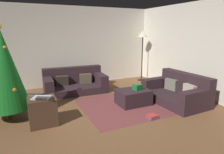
# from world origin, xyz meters

# --- Properties ---
(ground_plane) EXTENTS (6.40, 6.40, 0.00)m
(ground_plane) POSITION_xyz_m (0.00, 0.00, 0.00)
(ground_plane) COLOR brown
(rear_partition) EXTENTS (6.40, 0.12, 2.60)m
(rear_partition) POSITION_xyz_m (0.00, 3.14, 1.30)
(rear_partition) COLOR silver
(rear_partition) RESTS_ON ground_plane
(corner_partition) EXTENTS (0.12, 6.40, 2.60)m
(corner_partition) POSITION_xyz_m (3.14, 0.00, 1.30)
(corner_partition) COLOR silver
(corner_partition) RESTS_ON ground_plane
(couch_left) EXTENTS (1.84, 1.01, 0.72)m
(couch_left) POSITION_xyz_m (0.06, 2.26, 0.27)
(couch_left) COLOR #2D1E23
(couch_left) RESTS_ON ground_plane
(couch_right) EXTENTS (1.05, 1.62, 0.74)m
(couch_right) POSITION_xyz_m (2.26, 0.22, 0.27)
(couch_right) COLOR #2D1E23
(couch_right) RESTS_ON ground_plane
(ottoman) EXTENTS (0.79, 0.59, 0.37)m
(ottoman) POSITION_xyz_m (1.12, 0.57, 0.19)
(ottoman) COLOR #2D1E23
(ottoman) RESTS_ON ground_plane
(gift_box) EXTENTS (0.24, 0.20, 0.14)m
(gift_box) POSITION_xyz_m (1.22, 0.54, 0.44)
(gift_box) COLOR #19662D
(gift_box) RESTS_ON ottoman
(tv_remote) EXTENTS (0.11, 0.17, 0.02)m
(tv_remote) POSITION_xyz_m (1.28, 0.67, 0.39)
(tv_remote) COLOR black
(tv_remote) RESTS_ON ottoman
(christmas_tree) EXTENTS (0.87, 0.87, 1.96)m
(christmas_tree) POSITION_xyz_m (-1.68, 0.95, 1.06)
(christmas_tree) COLOR brown
(christmas_tree) RESTS_ON ground_plane
(side_table) EXTENTS (0.52, 0.44, 0.55)m
(side_table) POSITION_xyz_m (-1.08, 0.37, 0.28)
(side_table) COLOR #4C3323
(side_table) RESTS_ON ground_plane
(laptop) EXTENTS (0.49, 0.52, 0.18)m
(laptop) POSITION_xyz_m (-1.11, 0.32, 0.61)
(laptop) COLOR silver
(laptop) RESTS_ON side_table
(book_stack) EXTENTS (0.26, 0.20, 0.08)m
(book_stack) POSITION_xyz_m (1.06, -0.33, 0.04)
(book_stack) COLOR #2D5193
(book_stack) RESTS_ON ground_plane
(corner_lamp) EXTENTS (0.36, 0.36, 1.83)m
(corner_lamp) POSITION_xyz_m (2.68, 2.55, 1.56)
(corner_lamp) COLOR black
(corner_lamp) RESTS_ON ground_plane
(area_rug) EXTENTS (2.60, 2.00, 0.01)m
(area_rug) POSITION_xyz_m (1.12, 0.57, 0.00)
(area_rug) COLOR brown
(area_rug) RESTS_ON ground_plane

